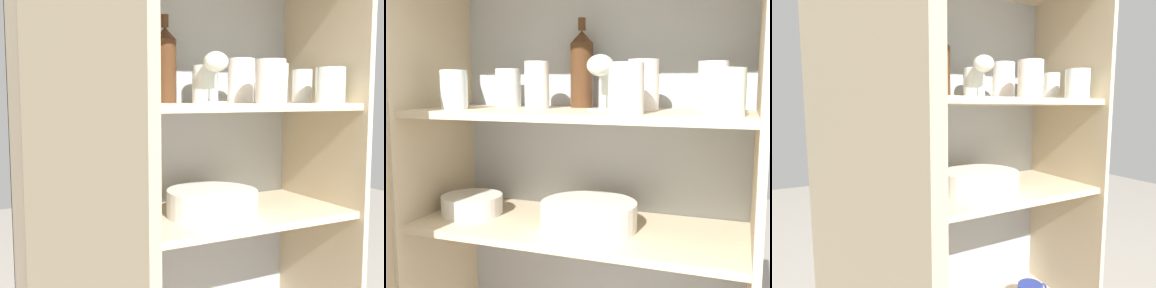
# 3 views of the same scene
# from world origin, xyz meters

# --- Properties ---
(cupboard_back_panel) EXTENTS (0.91, 0.02, 1.51)m
(cupboard_back_panel) POSITION_xyz_m (0.00, 0.37, 0.76)
(cupboard_back_panel) COLOR #B2B7BC
(cupboard_back_panel) RESTS_ON ground_plane
(cupboard_side_left) EXTENTS (0.02, 0.39, 1.51)m
(cupboard_side_left) POSITION_xyz_m (-0.44, 0.18, 0.76)
(cupboard_side_left) COLOR #CCB793
(cupboard_side_left) RESTS_ON ground_plane
(cupboard_side_right) EXTENTS (0.02, 0.39, 1.51)m
(cupboard_side_right) POSITION_xyz_m (0.44, 0.18, 0.76)
(cupboard_side_right) COLOR #CCB793
(cupboard_side_right) RESTS_ON ground_plane
(shelf_board_middle) EXTENTS (0.87, 0.36, 0.02)m
(shelf_board_middle) POSITION_xyz_m (0.00, 0.18, 0.80)
(shelf_board_middle) COLOR beige
(shelf_board_upper) EXTENTS (0.87, 0.36, 0.02)m
(shelf_board_upper) POSITION_xyz_m (0.00, 0.18, 1.11)
(shelf_board_upper) COLOR beige
(tumbler_glass_0) EXTENTS (0.08, 0.08, 0.11)m
(tumbler_glass_0) POSITION_xyz_m (0.07, 0.26, 1.17)
(tumbler_glass_0) COLOR white
(tumbler_glass_0) RESTS_ON shelf_board_upper
(tumbler_glass_1) EXTENTS (0.07, 0.07, 0.10)m
(tumbler_glass_1) POSITION_xyz_m (-0.33, 0.11, 1.17)
(tumbler_glass_1) COLOR white
(tumbler_glass_1) RESTS_ON shelf_board_upper
(tumbler_glass_2) EXTENTS (0.08, 0.08, 0.12)m
(tumbler_glass_2) POSITION_xyz_m (0.33, 0.26, 1.18)
(tumbler_glass_2) COLOR white
(tumbler_glass_2) RESTS_ON shelf_board_upper
(tumbler_glass_3) EXTENTS (0.07, 0.07, 0.11)m
(tumbler_glass_3) POSITION_xyz_m (-0.25, 0.26, 1.17)
(tumbler_glass_3) COLOR white
(tumbler_glass_3) RESTS_ON shelf_board_upper
(tumbler_glass_4) EXTENTS (0.06, 0.06, 0.10)m
(tumbler_glass_4) POSITION_xyz_m (0.38, 0.19, 1.17)
(tumbler_glass_4) COLOR white
(tumbler_glass_4) RESTS_ON shelf_board_upper
(tumbler_glass_5) EXTENTS (0.08, 0.08, 0.10)m
(tumbler_glass_5) POSITION_xyz_m (0.37, 0.06, 1.17)
(tumbler_glass_5) COLOR white
(tumbler_glass_5) RESTS_ON shelf_board_upper
(tumbler_glass_6) EXTENTS (0.08, 0.08, 0.13)m
(tumbler_glass_6) POSITION_xyz_m (0.17, 0.21, 1.18)
(tumbler_glass_6) COLOR silver
(tumbler_glass_6) RESTS_ON shelf_board_upper
(tumbler_glass_7) EXTENTS (0.07, 0.07, 0.13)m
(tumbler_glass_7) POSITION_xyz_m (-0.13, 0.21, 1.18)
(tumbler_glass_7) COLOR silver
(tumbler_glass_7) RESTS_ON shelf_board_upper
(tumbler_glass_8) EXTENTS (0.08, 0.08, 0.11)m
(tumbler_glass_8) POSITION_xyz_m (0.16, 0.06, 1.17)
(tumbler_glass_8) COLOR silver
(tumbler_glass_8) RESTS_ON shelf_board_upper
(wine_glass_0) EXTENTS (0.07, 0.07, 0.14)m
(wine_glass_0) POSITION_xyz_m (0.06, 0.17, 1.22)
(wine_glass_0) COLOR white
(wine_glass_0) RESTS_ON shelf_board_upper
(wine_bottle) EXTENTS (0.07, 0.07, 0.25)m
(wine_bottle) POSITION_xyz_m (-0.03, 0.30, 1.23)
(wine_bottle) COLOR #4C2D19
(wine_bottle) RESTS_ON shelf_board_upper
(plate_stack_white) EXTENTS (0.25, 0.25, 0.07)m
(plate_stack_white) POSITION_xyz_m (0.04, 0.15, 0.84)
(plate_stack_white) COLOR white
(plate_stack_white) RESTS_ON shelf_board_middle
(mixing_bowl_large) EXTENTS (0.18, 0.18, 0.06)m
(mixing_bowl_large) POSITION_xyz_m (-0.32, 0.17, 0.84)
(mixing_bowl_large) COLOR silver
(mixing_bowl_large) RESTS_ON shelf_board_middle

